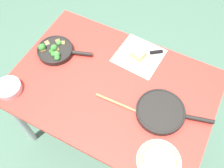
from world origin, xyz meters
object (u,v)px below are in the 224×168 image
at_px(grater_knife, 150,53).
at_px(dinner_plate_stack, 159,161).
at_px(prep_bowl_steel, 9,88).
at_px(cheese_block, 138,54).
at_px(skillet_eggs, 161,112).
at_px(wooden_spoon, 133,110).
at_px(skillet_broccoli, 55,50).

relative_size(grater_knife, dinner_plate_stack, 0.93).
height_order(dinner_plate_stack, prep_bowl_steel, prep_bowl_steel).
bearing_deg(cheese_block, skillet_eggs, 132.33).
height_order(wooden_spoon, grater_knife, grater_knife).
height_order(wooden_spoon, cheese_block, cheese_block).
xyz_separation_m(cheese_block, prep_bowl_steel, (0.57, 0.58, -0.00)).
distance_m(skillet_eggs, cheese_block, 0.42).
height_order(skillet_eggs, wooden_spoon, skillet_eggs).
xyz_separation_m(skillet_broccoli, dinner_plate_stack, (-0.86, 0.35, -0.01)).
bearing_deg(wooden_spoon, dinner_plate_stack, -42.39).
distance_m(skillet_broccoli, wooden_spoon, 0.65).
bearing_deg(skillet_eggs, grater_knife, 106.32).
bearing_deg(skillet_broccoli, grater_knife, 7.29).
bearing_deg(wooden_spoon, grater_knife, 98.47).
height_order(cheese_block, dinner_plate_stack, cheese_block).
bearing_deg(skillet_broccoli, skillet_eggs, -25.90).
relative_size(cheese_block, dinner_plate_stack, 0.43).
height_order(grater_knife, dinner_plate_stack, dinner_plate_stack).
bearing_deg(cheese_block, grater_knife, -139.29).
bearing_deg(skillet_eggs, cheese_block, 117.59).
relative_size(wooden_spoon, prep_bowl_steel, 2.53).
xyz_separation_m(wooden_spoon, dinner_plate_stack, (-0.23, 0.20, 0.01)).
bearing_deg(grater_knife, dinner_plate_stack, 80.22).
height_order(wooden_spoon, prep_bowl_steel, prep_bowl_steel).
relative_size(cheese_block, prep_bowl_steel, 0.64).
bearing_deg(skillet_eggs, prep_bowl_steel, -177.33).
height_order(grater_knife, cheese_block, cheese_block).
distance_m(skillet_broccoli, dinner_plate_stack, 0.93).
height_order(skillet_broccoli, dinner_plate_stack, skillet_broccoli).
xyz_separation_m(skillet_eggs, wooden_spoon, (0.14, 0.05, -0.01)).
bearing_deg(dinner_plate_stack, prep_bowl_steel, 0.81).
bearing_deg(wooden_spoon, skillet_eggs, 18.90).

